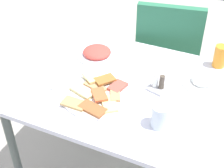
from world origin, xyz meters
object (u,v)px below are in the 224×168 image
dining_table (121,97)px  condiment_caddy (158,85)px  pide_platter (97,95)px  salad_plate_greens (202,81)px  paper_napkin (40,85)px  spoon (42,82)px  salad_plate_rice (97,53)px  dining_chair (167,55)px  soda_can (220,56)px  drinking_glass (160,116)px  fork (38,86)px

dining_table → condiment_caddy: 0.21m
pide_platter → condiment_caddy: 0.30m
salad_plate_greens → paper_napkin: (-0.74, -0.34, -0.02)m
pide_platter → spoon: bearing=-176.7°
salad_plate_greens → salad_plate_rice: salad_plate_greens is taller
condiment_caddy → spoon: bearing=-160.6°
spoon → paper_napkin: bearing=-105.9°
dining_chair → pide_platter: size_ratio=2.77×
dining_chair → pide_platter: (-0.13, -0.78, 0.19)m
condiment_caddy → soda_can: bearing=54.4°
dining_table → paper_napkin: size_ratio=7.73×
salad_plate_greens → soda_can: bearing=76.7°
salad_plate_rice → drinking_glass: size_ratio=2.16×
drinking_glass → pide_platter: bearing=169.2°
dining_table → soda_can: bearing=41.3°
dining_table → salad_plate_greens: 0.41m
salad_plate_greens → fork: size_ratio=1.16×
dining_table → paper_napkin: bearing=-154.8°
dining_table → soda_can: soda_can is taller
fork → condiment_caddy: bearing=11.5°
pide_platter → dining_table: bearing=64.0°
drinking_glass → condiment_caddy: size_ratio=0.98×
dining_chair → condiment_caddy: size_ratio=8.38×
pide_platter → spoon: size_ratio=2.08×
salad_plate_rice → paper_napkin: 0.39m
pide_platter → salad_plate_rice: size_ratio=1.44×
salad_plate_greens → soda_can: (0.05, 0.20, 0.04)m
pide_platter → soda_can: (0.48, 0.50, 0.05)m
dining_chair → fork: dining_chair is taller
dining_table → soda_can: (0.41, 0.36, 0.14)m
pide_platter → salad_plate_greens: salad_plate_greens is taller
salad_plate_greens → fork: (-0.74, -0.36, -0.01)m
dining_table → paper_napkin: paper_napkin is taller
dining_chair → salad_plate_greens: dining_chair is taller
paper_napkin → drinking_glass: bearing=-2.5°
pide_platter → condiment_caddy: condiment_caddy is taller
condiment_caddy → paper_napkin: bearing=-159.0°
pide_platter → fork: (-0.30, -0.05, -0.01)m
soda_can → dining_chair: bearing=141.0°
salad_plate_greens → soda_can: size_ratio=1.61×
dining_table → dining_chair: bearing=84.3°
dining_table → fork: (-0.37, -0.19, 0.09)m
drinking_glass → fork: bearing=179.1°
condiment_caddy → salad_plate_greens: bearing=34.5°
salad_plate_greens → spoon: (-0.74, -0.32, -0.01)m
paper_napkin → fork: (0.00, -0.02, 0.00)m
drinking_glass → condiment_caddy: drinking_glass is taller
dining_chair → salad_plate_rice: 0.58m
soda_can → drinking_glass: (-0.15, -0.56, -0.01)m
dining_chair → salad_plate_rice: size_ratio=3.97×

